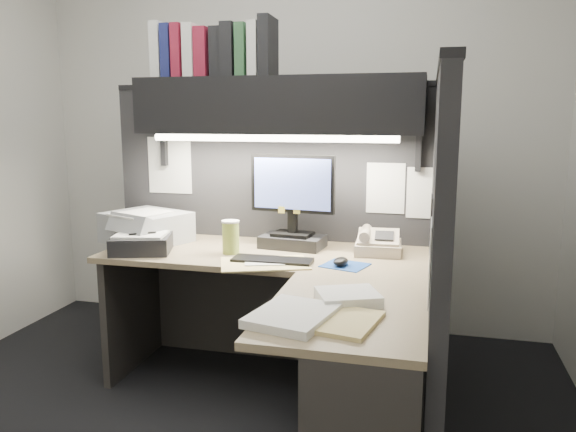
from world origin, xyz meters
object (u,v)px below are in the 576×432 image
Objects in this scene: printer at (147,227)px; notebook_stack at (142,244)px; monitor at (293,211)px; keyboard at (272,260)px; telephone at (378,244)px; coffee_cup at (231,238)px; overhead_shelf at (278,106)px; desk at (301,351)px.

notebook_stack is (0.10, -0.24, -0.04)m from printer.
monitor is at bearing 27.08° from printer.
printer reaches higher than keyboard.
telephone is at bearing 25.00° from printer.
notebook_stack is at bearing -168.59° from coffee_cup.
monitor reaches higher than telephone.
coffee_cup is (-0.75, -0.20, 0.03)m from telephone.
notebook_stack is (-0.75, -0.30, -0.16)m from monitor.
printer reaches higher than notebook_stack.
keyboard is at bearing -79.53° from overhead_shelf.
coffee_cup reaches higher than desk.
telephone reaches higher than desk.
overhead_shelf is 6.28× the size of telephone.
keyboard is 0.73m from notebook_stack.
notebook_stack is (-0.47, -0.09, -0.04)m from coffee_cup.
keyboard is at bearing -87.00° from monitor.
overhead_shelf is 0.86m from keyboard.
desk is 1.10× the size of overhead_shelf.
notebook_stack is (-0.73, 0.03, 0.04)m from keyboard.
keyboard is at bearing 4.63° from printer.
notebook_stack is at bearing 176.45° from keyboard.
monitor is 0.49m from telephone.
overhead_shelf reaches higher than monitor.
telephone is (0.26, 0.69, 0.34)m from desk.
printer is (-0.75, -0.12, -0.68)m from overhead_shelf.
overhead_shelf reaches higher than desk.
overhead_shelf is 3.89× the size of keyboard.
telephone is 1.32m from printer.
desk is at bearing -59.01° from keyboard.
telephone reaches higher than keyboard.
coffee_cup is at bearing -168.32° from telephone.
telephone is (0.56, -0.06, -0.72)m from overhead_shelf.
monitor is 1.20× the size of printer.
coffee_cup is 0.58m from printer.
printer reaches higher than coffee_cup.
keyboard is at bearing -149.67° from telephone.
telephone is (0.49, 0.32, 0.04)m from keyboard.
notebook_stack reaches higher than keyboard.
monitor is (-0.21, 0.70, 0.49)m from desk.
telephone is (0.47, -0.01, -0.15)m from monitor.
coffee_cup is (-0.26, 0.13, 0.07)m from keyboard.
coffee_cup reaches higher than keyboard.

